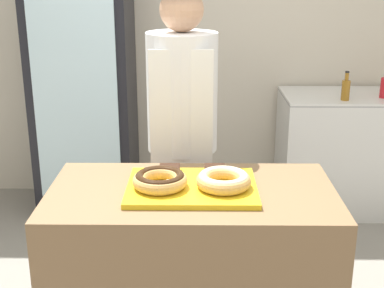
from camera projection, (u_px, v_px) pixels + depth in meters
name	position (u px, v px, depth m)	size (l,w,h in m)	color
wall_back	(194.00, 31.00, 4.23)	(8.00, 0.06, 2.70)	beige
display_counter	(192.00, 278.00, 2.49)	(1.27, 0.68, 0.89)	brown
serving_tray	(192.00, 187.00, 2.35)	(0.57, 0.42, 0.02)	yellow
donut_chocolate_glaze	(160.00, 179.00, 2.31)	(0.24, 0.24, 0.07)	tan
donut_light_glaze	(224.00, 180.00, 2.31)	(0.24, 0.24, 0.07)	tan
brownie_back_left	(170.00, 170.00, 2.48)	(0.09, 0.09, 0.03)	black
brownie_back_right	(215.00, 170.00, 2.47)	(0.09, 0.09, 0.03)	black
baker_person	(182.00, 135.00, 2.97)	(0.39, 0.39, 1.77)	#4C4C51
beverage_fridge	(85.00, 94.00, 4.02)	(0.72, 0.63, 1.84)	black
chest_freezer	(341.00, 152.00, 4.15)	(0.94, 0.61, 0.92)	silver
bottle_amber	(346.00, 89.00, 3.81)	(0.06, 0.06, 0.21)	#99661E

